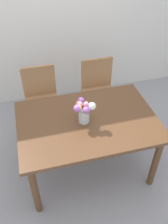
{
  "coord_description": "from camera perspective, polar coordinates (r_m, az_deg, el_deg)",
  "views": [
    {
      "loc": [
        -0.5,
        -1.73,
        2.38
      ],
      "look_at": [
        -0.04,
        -0.01,
        0.87
      ],
      "focal_mm": 38.65,
      "sensor_mm": 36.0,
      "label": 1
    }
  ],
  "objects": [
    {
      "name": "dining_table",
      "position": [
        2.49,
        0.85,
        -3.5
      ],
      "size": [
        1.41,
        0.97,
        0.75
      ],
      "color": "brown",
      "rests_on": "ground_plane"
    },
    {
      "name": "ground_plane",
      "position": [
        2.98,
        0.72,
        -12.55
      ],
      "size": [
        12.0,
        12.0,
        0.0
      ],
      "primitive_type": "plane",
      "color": "#939399"
    },
    {
      "name": "back_wall",
      "position": [
        3.5,
        -6.71,
        23.92
      ],
      "size": [
        7.0,
        0.1,
        2.8
      ],
      "primitive_type": "cube",
      "color": "silver",
      "rests_on": "ground_plane"
    },
    {
      "name": "flower_vase",
      "position": [
        2.31,
        -0.11,
        0.41
      ],
      "size": [
        0.21,
        0.21,
        0.26
      ],
      "color": "silver",
      "rests_on": "dining_table"
    },
    {
      "name": "chair_right",
      "position": [
        3.28,
        3.48,
        5.75
      ],
      "size": [
        0.42,
        0.42,
        0.9
      ],
      "rotation": [
        0.0,
        0.0,
        3.14
      ],
      "color": "#9E7047",
      "rests_on": "ground_plane"
    },
    {
      "name": "chair_left",
      "position": [
        3.16,
        -10.02,
        3.62
      ],
      "size": [
        0.42,
        0.42,
        0.9
      ],
      "rotation": [
        0.0,
        0.0,
        3.14
      ],
      "color": "#9E7047",
      "rests_on": "ground_plane"
    }
  ]
}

